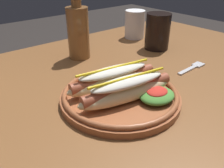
% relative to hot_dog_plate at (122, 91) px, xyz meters
% --- Properties ---
extents(dining_table, '(1.40, 0.81, 0.74)m').
position_rel_hot_dog_plate_xyz_m(dining_table, '(0.02, 0.09, -0.13)').
color(dining_table, brown).
rests_on(dining_table, ground_plane).
extents(hot_dog_plate, '(0.28, 0.28, 0.08)m').
position_rel_hot_dog_plate_xyz_m(hot_dog_plate, '(0.00, 0.00, 0.00)').
color(hot_dog_plate, '#9E5633').
rests_on(hot_dog_plate, dining_table).
extents(fork, '(0.12, 0.03, 0.00)m').
position_rel_hot_dog_plate_xyz_m(fork, '(0.29, -0.00, -0.02)').
color(fork, silver).
rests_on(fork, dining_table).
extents(soda_cup, '(0.09, 0.09, 0.13)m').
position_rel_hot_dog_plate_xyz_m(soda_cup, '(0.34, 0.18, 0.04)').
color(soda_cup, black).
rests_on(soda_cup, dining_table).
extents(extra_cup, '(0.08, 0.08, 0.11)m').
position_rel_hot_dog_plate_xyz_m(extra_cup, '(0.37, 0.33, 0.03)').
color(extra_cup, white).
rests_on(extra_cup, dining_table).
extents(glass_bottle, '(0.07, 0.07, 0.23)m').
position_rel_hot_dog_plate_xyz_m(glass_bottle, '(0.07, 0.29, 0.07)').
color(glass_bottle, brown).
rests_on(glass_bottle, dining_table).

